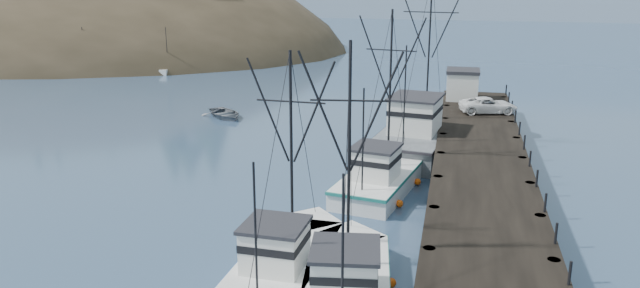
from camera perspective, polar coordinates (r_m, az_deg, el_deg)
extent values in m
plane|color=navy|center=(30.66, -12.58, -11.43)|extent=(400.00, 400.00, 0.00)
cube|color=black|center=(42.31, 14.49, -1.28)|extent=(6.00, 44.00, 0.50)
cylinder|color=black|center=(28.57, 9.86, -11.15)|extent=(0.56, 0.56, 2.00)
cylinder|color=black|center=(28.91, 20.42, -11.64)|extent=(0.56, 0.56, 2.00)
cylinder|color=black|center=(33.11, 10.32, -7.26)|extent=(0.56, 0.56, 2.00)
cylinder|color=black|center=(33.40, 19.34, -7.73)|extent=(0.56, 0.56, 2.00)
cylinder|color=black|center=(37.76, 10.66, -4.33)|extent=(0.56, 0.56, 2.00)
cylinder|color=black|center=(38.02, 18.53, -4.77)|extent=(0.56, 0.56, 2.00)
cylinder|color=black|center=(42.50, 10.92, -2.04)|extent=(0.56, 0.56, 2.00)
cylinder|color=black|center=(42.73, 17.91, -2.44)|extent=(0.56, 0.56, 2.00)
cylinder|color=black|center=(47.29, 11.13, -0.21)|extent=(0.56, 0.56, 2.00)
cylinder|color=black|center=(47.49, 17.41, -0.59)|extent=(0.56, 0.56, 2.00)
cylinder|color=black|center=(52.12, 11.30, 1.28)|extent=(0.56, 0.56, 2.00)
cylinder|color=black|center=(52.30, 17.00, 0.93)|extent=(0.56, 0.56, 2.00)
cylinder|color=black|center=(56.97, 11.44, 2.51)|extent=(0.56, 0.56, 2.00)
cylinder|color=black|center=(57.14, 16.66, 2.19)|extent=(0.56, 0.56, 2.00)
cylinder|color=black|center=(61.85, 11.56, 3.55)|extent=(0.56, 0.56, 2.00)
cylinder|color=black|center=(62.01, 16.37, 3.26)|extent=(0.56, 0.56, 2.00)
ellipsoid|color=#382D1E|center=(132.84, -26.03, 5.68)|extent=(132.00, 78.00, 51.00)
ellipsoid|color=black|center=(138.51, -26.86, 7.62)|extent=(109.20, 62.40, 41.60)
cube|color=beige|center=(95.65, -19.42, 7.50)|extent=(4.00, 5.00, 2.80)
cube|color=beige|center=(102.21, -21.14, 7.83)|extent=(4.00, 5.00, 2.80)
cube|color=beige|center=(98.82, -15.60, 8.06)|extent=(4.00, 5.00, 2.80)
cube|color=#9EB2C6|center=(195.00, 12.09, 11.47)|extent=(360.00, 40.00, 26.00)
cube|color=silver|center=(216.33, -1.51, 12.21)|extent=(180.00, 25.00, 18.00)
cube|color=white|center=(95.32, -23.89, 6.35)|extent=(1.00, 3.50, 0.90)
cylinder|color=black|center=(94.95, -24.09, 8.07)|extent=(0.08, 0.08, 6.00)
cube|color=white|center=(96.82, -21.17, 6.77)|extent=(1.00, 3.50, 0.90)
cylinder|color=black|center=(96.46, -21.34, 8.47)|extent=(0.08, 0.08, 6.00)
cube|color=white|center=(87.05, -13.70, 6.47)|extent=(1.00, 3.50, 0.90)
cylinder|color=black|center=(86.64, -13.82, 8.36)|extent=(0.08, 0.08, 6.00)
cube|color=white|center=(97.85, -17.30, 7.21)|extent=(1.00, 3.50, 0.90)
cylinder|color=black|center=(97.49, -17.44, 8.89)|extent=(0.08, 0.08, 6.00)
cube|color=white|center=(105.95, -19.66, 7.62)|extent=(1.00, 3.50, 0.90)
cylinder|color=black|center=(105.61, -19.81, 9.17)|extent=(0.08, 0.08, 6.00)
cube|color=white|center=(90.27, -20.59, 6.23)|extent=(1.00, 3.50, 0.90)
cylinder|color=black|center=(89.88, -20.77, 8.05)|extent=(0.08, 0.08, 6.00)
cube|color=white|center=(98.86, -18.89, 7.15)|extent=(1.00, 3.50, 0.90)
cylinder|color=black|center=(98.50, -19.04, 8.82)|extent=(0.08, 0.08, 6.00)
cube|color=white|center=(98.05, -17.94, 7.17)|extent=(1.00, 3.50, 0.90)
cylinder|color=black|center=(97.69, -18.09, 8.85)|extent=(0.08, 0.08, 6.00)
cube|color=white|center=(99.20, -16.63, 7.37)|extent=(1.00, 3.50, 0.90)
cylinder|color=black|center=(98.84, -16.76, 9.03)|extent=(0.08, 0.08, 6.00)
cube|color=white|center=(31.22, 2.77, -9.60)|extent=(3.59, 3.59, 1.60)
cube|color=#186259|center=(26.77, 2.40, -12.51)|extent=(4.93, 9.92, 0.18)
cube|color=silver|center=(25.22, 2.31, -11.69)|extent=(2.86, 2.93, 1.90)
cube|color=#26262B|center=(24.76, 2.34, -9.58)|extent=(3.11, 3.20, 0.16)
cylinder|color=black|center=(26.14, 2.67, -1.29)|extent=(0.14, 0.14, 9.82)
cylinder|color=black|center=(22.20, 2.08, -9.96)|extent=(0.10, 0.10, 5.89)
cube|color=white|center=(29.16, -3.32, -11.55)|extent=(3.94, 8.96, 1.60)
cube|color=white|center=(32.95, -0.90, -8.15)|extent=(3.55, 3.55, 1.60)
cube|color=#224F9D|center=(28.85, -3.34, -10.31)|extent=(4.02, 9.19, 0.18)
cube|color=silver|center=(27.43, -4.13, -9.34)|extent=(2.59, 2.59, 1.90)
cube|color=#26262B|center=(27.01, -4.17, -7.37)|extent=(2.82, 2.83, 0.16)
cylinder|color=black|center=(28.34, -2.64, -0.63)|extent=(0.14, 0.14, 9.15)
cylinder|color=black|center=(24.76, -5.93, -7.72)|extent=(0.10, 0.10, 5.49)
cube|color=white|center=(40.35, 5.56, -3.62)|extent=(5.33, 9.99, 1.60)
cube|color=white|center=(44.67, 7.42, -1.74)|extent=(3.59, 3.59, 1.60)
cube|color=#1A695F|center=(40.13, 5.59, -2.67)|extent=(5.45, 10.24, 0.18)
cube|color=silver|center=(38.70, 5.08, -1.73)|extent=(3.00, 3.10, 1.90)
cube|color=#26262B|center=(38.40, 5.12, -0.27)|extent=(3.26, 3.38, 0.16)
cylinder|color=black|center=(40.17, 6.42, 4.94)|extent=(0.14, 0.14, 10.12)
cylinder|color=black|center=(35.90, 3.95, 0.36)|extent=(0.10, 0.10, 6.07)
cube|color=slate|center=(49.77, 9.05, 0.40)|extent=(6.93, 14.46, 2.20)
cube|color=slate|center=(56.36, 10.62, 2.15)|extent=(4.76, 4.76, 2.20)
cube|color=black|center=(49.52, 9.10, 1.51)|extent=(7.08, 14.83, 0.18)
cube|color=silver|center=(47.50, 8.70, 2.66)|extent=(3.94, 4.39, 2.60)
cube|color=#26262B|center=(47.21, 8.77, 4.29)|extent=(4.28, 4.79, 0.16)
cylinder|color=black|center=(50.49, 9.93, 8.52)|extent=(0.14, 0.14, 11.51)
cylinder|color=black|center=(43.66, 7.75, 4.42)|extent=(0.10, 0.10, 6.91)
cube|color=silver|center=(59.45, 12.88, 5.20)|extent=(2.80, 3.00, 2.50)
cube|color=#26262B|center=(59.22, 12.96, 6.53)|extent=(3.00, 3.20, 0.30)
imported|color=white|center=(54.41, 15.14, 3.45)|extent=(5.16, 3.26, 1.33)
imported|color=slate|center=(60.44, -8.68, 2.44)|extent=(6.04, 6.09, 1.04)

